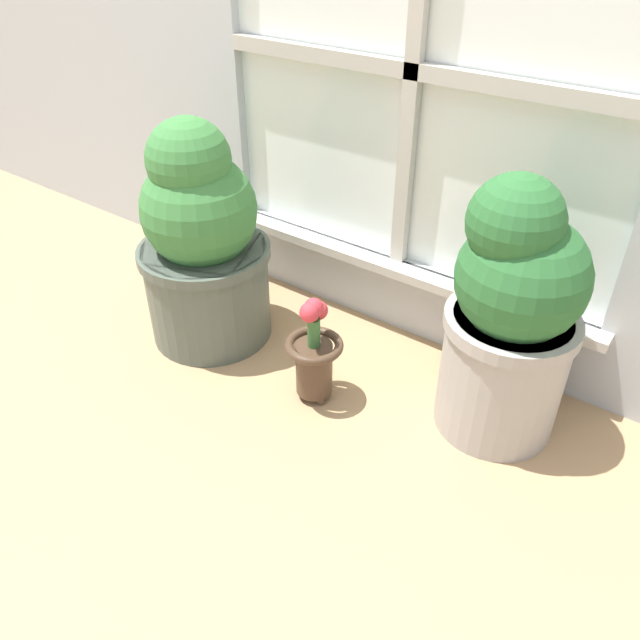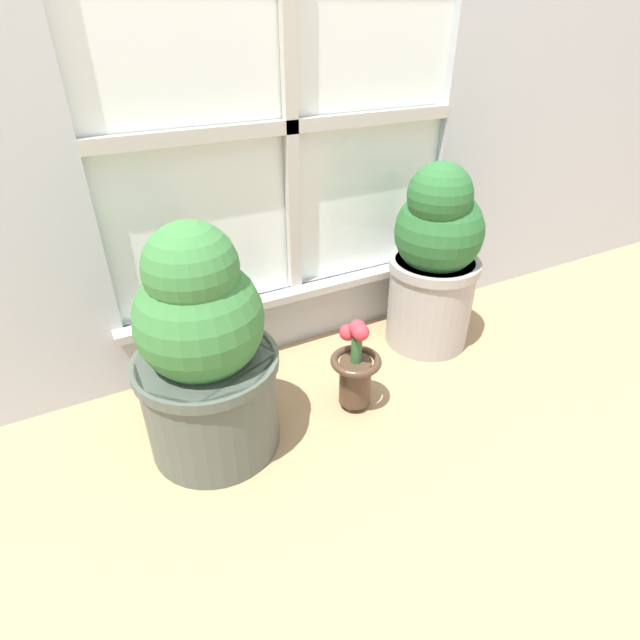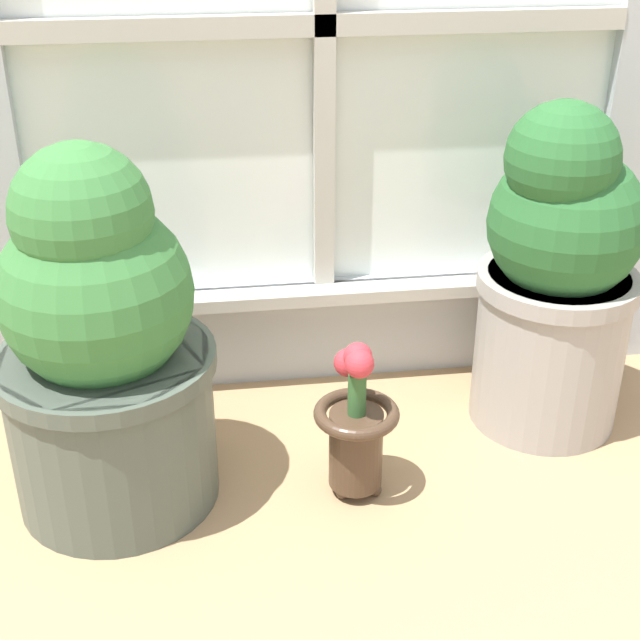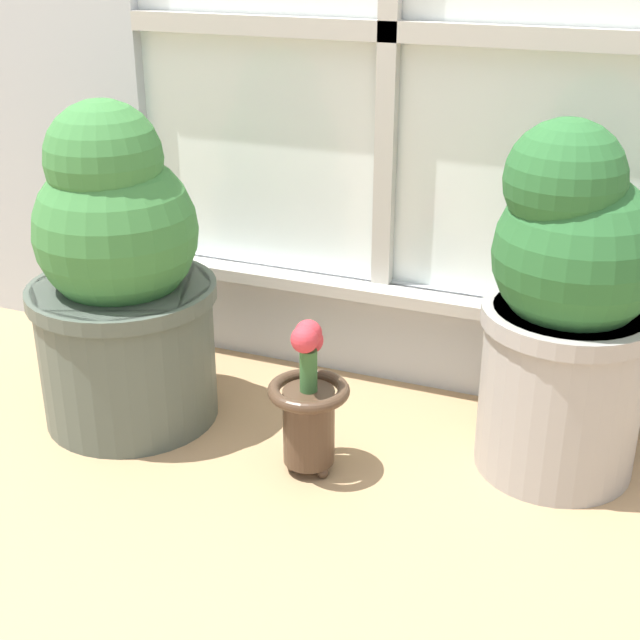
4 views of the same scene
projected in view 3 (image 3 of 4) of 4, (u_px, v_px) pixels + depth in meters
The scene contains 4 objects.
ground_plane at pixel (381, 587), 1.27m from camera, with size 10.00×10.00×0.00m, color tan.
potted_plant_left at pixel (103, 348), 1.32m from camera, with size 0.34×0.34×0.59m.
potted_plant_right at pixel (558, 274), 1.51m from camera, with size 0.28×0.28×0.59m.
flower_vase at pixel (358, 426), 1.40m from camera, with size 0.14×0.14×0.28m.
Camera 3 is at (-0.21, -0.92, 0.93)m, focal length 50.00 mm.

